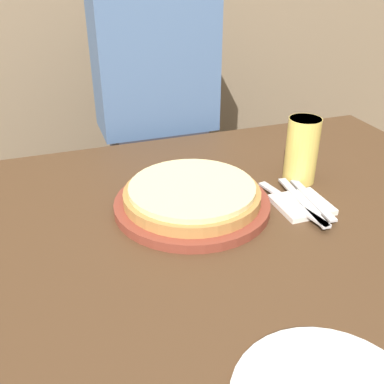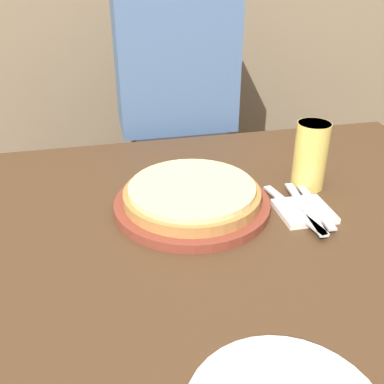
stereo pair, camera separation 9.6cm
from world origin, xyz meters
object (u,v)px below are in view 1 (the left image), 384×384
object	(u,v)px
pizza_on_board	(192,198)
spoon	(312,199)
diner_person	(158,146)
fork	(292,203)
beer_glass	(302,148)
dinner_knife	(302,201)

from	to	relation	value
pizza_on_board	spoon	bearing A→B (deg)	-16.41
diner_person	pizza_on_board	bearing A→B (deg)	-97.71
pizza_on_board	diner_person	size ratio (longest dim) A/B	0.24
fork	beer_glass	bearing A→B (deg)	53.57
beer_glass	spoon	world-z (taller)	beer_glass
spoon	diner_person	distance (m)	0.67
dinner_knife	diner_person	world-z (taller)	diner_person
fork	spoon	bearing A→B (deg)	0.00
fork	diner_person	size ratio (longest dim) A/B	0.16
pizza_on_board	beer_glass	distance (m)	0.30
pizza_on_board	spoon	xyz separation A→B (m)	(0.25, -0.07, -0.01)
pizza_on_board	dinner_knife	distance (m)	0.24
pizza_on_board	dinner_knife	world-z (taller)	pizza_on_board
dinner_knife	spoon	size ratio (longest dim) A/B	1.17
dinner_knife	fork	bearing A→B (deg)	180.00
fork	dinner_knife	size ratio (longest dim) A/B	1.00
spoon	diner_person	size ratio (longest dim) A/B	0.13
beer_glass	spoon	xyz separation A→B (m)	(-0.03, -0.11, -0.07)
spoon	diner_person	bearing A→B (deg)	105.43
beer_glass	pizza_on_board	bearing A→B (deg)	-172.01
spoon	diner_person	xyz separation A→B (m)	(-0.18, 0.64, -0.10)
spoon	pizza_on_board	bearing A→B (deg)	163.59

